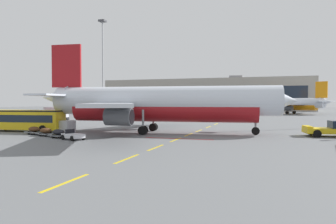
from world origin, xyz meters
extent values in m
cube|color=yellow|center=(18.00, 1.33, 0.00)|extent=(0.24, 4.00, 0.01)
cube|color=yellow|center=(18.00, 8.62, 0.00)|extent=(0.24, 4.00, 0.01)
cube|color=yellow|center=(18.00, 14.61, 0.00)|extent=(0.24, 4.00, 0.01)
cube|color=yellow|center=(18.00, 20.87, 0.00)|extent=(0.24, 4.00, 0.01)
cube|color=yellow|center=(18.00, 26.49, 0.00)|extent=(0.24, 4.00, 0.01)
cube|color=yellow|center=(18.00, 32.25, 0.00)|extent=(0.24, 4.00, 0.01)
cube|color=yellow|center=(18.00, 39.32, 0.00)|extent=(0.24, 4.00, 0.01)
cube|color=yellow|center=(18.00, 46.71, 0.00)|extent=(0.24, 4.00, 0.01)
cube|color=yellow|center=(18.00, 53.50, 0.00)|extent=(0.24, 4.00, 0.01)
cube|color=yellow|center=(18.00, 60.17, 0.00)|extent=(0.24, 4.00, 0.01)
cube|color=yellow|center=(18.00, 65.97, 0.00)|extent=(0.24, 4.00, 0.01)
cube|color=yellow|center=(18.00, 73.18, 0.00)|extent=(0.24, 4.00, 0.01)
cube|color=yellow|center=(18.00, 79.36, 0.00)|extent=(0.24, 4.00, 0.01)
cube|color=yellow|center=(18.00, 86.21, 0.00)|extent=(0.24, 4.00, 0.01)
cube|color=#B21414|center=(18.00, 22.00, 0.00)|extent=(8.00, 0.40, 0.01)
cylinder|color=silver|center=(14.20, 27.59, 4.30)|extent=(30.33, 7.04, 3.80)
cylinder|color=maroon|center=(14.20, 27.59, 3.26)|extent=(24.73, 6.13, 3.50)
cone|color=silver|center=(29.16, 29.22, 4.30)|extent=(3.88, 4.08, 3.72)
cone|color=silver|center=(-1.46, 25.88, 4.78)|extent=(4.53, 3.67, 3.23)
cube|color=#192333|center=(28.12, 29.11, 4.97)|extent=(1.90, 3.01, 0.60)
cube|color=maroon|center=(0.28, 26.07, 9.20)|extent=(4.41, 0.84, 6.00)
cube|color=silver|center=(-0.76, 29.18, 5.06)|extent=(3.88, 6.71, 0.24)
cube|color=silver|center=(-0.06, 22.82, 5.06)|extent=(3.88, 6.71, 0.24)
cube|color=#B7BCC6|center=(9.33, 35.61, 3.83)|extent=(8.52, 17.64, 0.36)
cube|color=#B7BCC6|center=(11.17, 18.71, 3.83)|extent=(11.66, 17.41, 0.36)
cylinder|color=#4C4F54|center=(9.50, 32.61, 2.38)|extent=(3.41, 2.43, 2.10)
cylinder|color=black|center=(11.09, 32.79, 2.38)|extent=(0.31, 1.79, 1.79)
cylinder|color=#4C4F54|center=(10.70, 21.68, 2.38)|extent=(3.41, 2.43, 2.10)
cylinder|color=black|center=(12.29, 21.85, 2.38)|extent=(0.31, 1.79, 1.79)
cylinder|color=gray|center=(26.03, 28.88, 1.83)|extent=(0.28, 0.28, 2.67)
cylinder|color=black|center=(26.03, 28.88, 0.50)|extent=(1.01, 0.39, 0.99)
cylinder|color=gray|center=(11.93, 29.96, 1.86)|extent=(0.28, 0.28, 2.61)
cylinder|color=black|center=(11.89, 30.31, 0.55)|extent=(1.13, 0.47, 1.10)
cylinder|color=black|center=(11.97, 29.61, 0.55)|extent=(1.13, 0.47, 1.10)
cylinder|color=gray|center=(12.50, 24.79, 1.86)|extent=(0.28, 0.28, 2.61)
cylinder|color=black|center=(12.46, 25.14, 0.55)|extent=(1.13, 0.47, 1.10)
cylinder|color=black|center=(12.53, 24.44, 0.55)|extent=(1.13, 0.47, 1.10)
cube|color=yellow|center=(34.68, 29.83, 0.70)|extent=(6.35, 3.68, 0.60)
cube|color=yellow|center=(32.07, 29.43, 1.12)|extent=(1.07, 2.60, 0.24)
cylinder|color=black|center=(32.99, 28.15, 0.45)|extent=(0.95, 0.53, 0.90)
cylinder|color=black|center=(32.57, 30.92, 0.45)|extent=(0.95, 0.53, 0.90)
cylinder|color=silver|center=(32.16, 104.22, 3.68)|extent=(23.44, 16.60, 3.25)
cylinder|color=orange|center=(32.16, 104.22, 2.78)|extent=(19.26, 13.80, 2.99)
cone|color=silver|center=(21.32, 111.15, 3.68)|extent=(4.24, 4.29, 3.18)
cone|color=silver|center=(43.51, 96.96, 4.08)|extent=(4.51, 4.26, 2.76)
cube|color=#192333|center=(22.08, 110.66, 4.25)|extent=(2.47, 2.79, 0.51)
cube|color=orange|center=(42.25, 97.77, 7.87)|extent=(3.34, 2.29, 5.13)
cube|color=silver|center=(41.28, 95.14, 4.33)|extent=(5.25, 6.08, 0.21)
cube|color=silver|center=(44.23, 99.75, 4.33)|extent=(5.25, 6.08, 0.21)
cube|color=#B7BCC6|center=(31.11, 96.26, 3.27)|extent=(13.97, 12.20, 0.31)
cube|color=#B7BCC6|center=(38.94, 108.51, 3.27)|extent=(7.34, 15.09, 0.31)
cylinder|color=#4C4F54|center=(32.60, 98.36, 2.03)|extent=(3.27, 2.99, 1.80)
cylinder|color=black|center=(31.45, 99.09, 2.03)|extent=(0.91, 1.34, 1.53)
cylinder|color=#4C4F54|center=(37.67, 106.28, 2.03)|extent=(3.27, 2.99, 1.80)
cylinder|color=black|center=(36.52, 107.02, 2.03)|extent=(0.91, 1.34, 1.53)
cylinder|color=gray|center=(23.59, 109.70, 1.56)|extent=(0.24, 0.24, 2.28)
cylinder|color=black|center=(23.59, 109.70, 0.42)|extent=(0.84, 0.66, 0.85)
cylinder|color=gray|center=(32.41, 101.42, 1.59)|extent=(0.24, 0.24, 2.23)
cylinder|color=black|center=(32.25, 101.17, 0.47)|extent=(0.95, 0.76, 0.94)
cylinder|color=black|center=(32.57, 101.68, 0.47)|extent=(0.95, 0.76, 0.94)
cylinder|color=gray|center=(34.80, 105.17, 1.59)|extent=(0.24, 0.24, 2.23)
cylinder|color=black|center=(34.64, 104.92, 0.47)|extent=(0.95, 0.76, 0.94)
cylinder|color=black|center=(34.96, 105.42, 0.47)|extent=(0.95, 0.76, 0.94)
cube|color=yellow|center=(-5.49, 23.71, 1.65)|extent=(12.25, 4.23, 2.70)
cube|color=#192333|center=(-5.49, 23.71, 1.85)|extent=(11.30, 4.14, 1.00)
cube|color=black|center=(-5.49, 23.71, 2.88)|extent=(12.27, 4.25, 0.20)
cylinder|color=black|center=(-1.62, 25.58, 0.50)|extent=(1.03, 0.45, 1.00)
cylinder|color=black|center=(-1.27, 22.90, 0.50)|extent=(1.03, 0.45, 1.00)
cylinder|color=black|center=(-9.23, 24.59, 0.50)|extent=(1.03, 0.45, 1.00)
cube|color=black|center=(-11.95, 38.86, 0.74)|extent=(2.75, 7.11, 0.60)
cube|color=maroon|center=(-11.83, 36.55, 1.59)|extent=(2.42, 2.49, 1.10)
cube|color=#192333|center=(-11.78, 35.40, 1.69)|extent=(1.92, 0.16, 0.64)
cube|color=#B7BCC6|center=(-12.00, 39.83, 2.09)|extent=(2.63, 4.87, 2.10)
cylinder|color=black|center=(-10.64, 36.68, 0.48)|extent=(0.33, 0.97, 0.96)
cylinder|color=black|center=(-13.03, 36.56, 0.48)|extent=(0.33, 0.97, 0.96)
cylinder|color=black|center=(-10.86, 41.15, 0.48)|extent=(0.33, 0.97, 0.96)
cylinder|color=black|center=(-13.26, 41.03, 0.48)|extent=(0.33, 0.97, 0.96)
cube|color=silver|center=(7.37, 17.30, 0.46)|extent=(2.94, 2.32, 0.44)
cube|color=black|center=(6.77, 17.56, 0.86)|extent=(0.55, 1.08, 0.56)
cylinder|color=black|center=(8.48, 17.59, 0.28)|extent=(0.59, 0.39, 0.56)
cylinder|color=black|center=(7.92, 16.30, 0.28)|extent=(0.59, 0.39, 0.56)
cylinder|color=black|center=(6.81, 18.31, 0.28)|extent=(0.59, 0.39, 0.56)
cylinder|color=black|center=(6.25, 17.02, 0.28)|extent=(0.59, 0.39, 0.56)
cube|color=slate|center=(4.52, 18.54, 0.28)|extent=(2.80, 2.33, 0.12)
ellipsoid|color=black|center=(4.52, 18.54, 0.66)|extent=(2.15, 1.83, 0.64)
cylinder|color=black|center=(4.79, 19.15, 0.22)|extent=(0.46, 0.30, 0.44)
cylinder|color=black|center=(4.25, 17.92, 0.22)|extent=(0.46, 0.30, 0.44)
cube|color=slate|center=(1.77, 19.73, 0.28)|extent=(2.80, 2.33, 0.12)
ellipsoid|color=#4C2D19|center=(1.77, 19.73, 0.66)|extent=(2.15, 1.83, 0.64)
cylinder|color=black|center=(2.04, 20.35, 0.22)|extent=(0.46, 0.30, 0.44)
cylinder|color=black|center=(1.50, 19.11, 0.22)|extent=(0.46, 0.30, 0.44)
cube|color=slate|center=(-0.98, 20.92, 0.28)|extent=(2.80, 2.33, 0.12)
ellipsoid|color=#4C2D19|center=(-0.98, 20.92, 0.66)|extent=(2.15, 1.83, 0.64)
cylinder|color=black|center=(-0.72, 21.54, 0.22)|extent=(0.46, 0.30, 0.44)
cylinder|color=black|center=(-1.25, 20.30, 0.22)|extent=(0.46, 0.30, 0.44)
cube|color=#B7BCC6|center=(1.50, 24.47, 0.80)|extent=(1.85, 1.82, 1.60)
cube|color=silver|center=(1.50, 24.47, 0.80)|extent=(1.60, 0.32, 1.36)
cylinder|color=slate|center=(-17.22, 66.91, 0.30)|extent=(0.70, 0.70, 0.60)
cylinder|color=#9EA0A5|center=(-17.22, 66.91, 13.14)|extent=(0.36, 0.36, 26.27)
cube|color=#3F3F44|center=(-17.22, 66.91, 26.52)|extent=(1.80, 1.80, 0.50)
cube|color=#9E998E|center=(-3.04, 140.23, 7.30)|extent=(96.21, 23.37, 14.60)
cube|color=#192333|center=(-3.04, 128.49, 8.03)|extent=(88.51, 0.12, 5.26)
cube|color=gray|center=(11.39, 140.23, 15.40)|extent=(6.00, 5.00, 1.60)
camera|label=1|loc=(28.18, -12.67, 4.20)|focal=34.38mm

